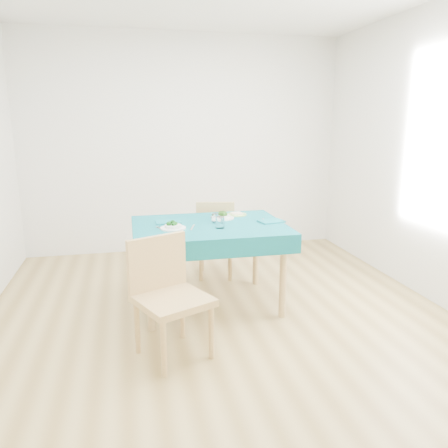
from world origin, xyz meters
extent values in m
cube|color=olive|center=(0.00, 0.00, -0.01)|extent=(4.00, 4.50, 0.02)
cube|color=silver|center=(0.00, 2.25, 1.35)|extent=(4.00, 0.02, 2.70)
cube|color=silver|center=(0.00, -2.25, 1.35)|extent=(4.00, 0.02, 2.70)
cube|color=silver|center=(2.00, 0.00, 1.35)|extent=(0.02, 4.50, 2.70)
cube|color=#08525C|center=(-0.05, 0.39, 0.38)|extent=(1.33, 1.01, 0.76)
cube|color=#AA874F|center=(-0.47, -0.44, 0.58)|extent=(0.63, 0.65, 1.16)
cube|color=#AA874F|center=(0.16, 1.12, 0.49)|extent=(0.47, 0.50, 0.97)
cube|color=silver|center=(-0.47, 0.29, 0.76)|extent=(0.09, 0.18, 0.00)
cube|color=silver|center=(-0.21, 0.30, 0.76)|extent=(0.07, 0.20, 0.00)
cube|color=silver|center=(0.04, 0.56, 0.76)|extent=(0.04, 0.19, 0.00)
cube|color=silver|center=(0.50, 0.39, 0.76)|extent=(0.05, 0.21, 0.00)
cube|color=#0C5C65|center=(-0.40, 0.53, 0.76)|extent=(0.23, 0.16, 0.01)
cube|color=#0C5C65|center=(0.52, 0.36, 0.76)|extent=(0.25, 0.20, 0.01)
cylinder|color=white|center=(0.02, 0.44, 0.80)|extent=(0.06, 0.06, 0.08)
cylinder|color=white|center=(0.02, 0.24, 0.81)|extent=(0.08, 0.08, 0.10)
cylinder|color=#A1D96A|center=(0.29, 0.71, 0.76)|extent=(0.19, 0.19, 0.01)
cube|color=beige|center=(0.29, 0.71, 0.77)|extent=(0.11, 0.11, 0.01)
camera|label=1|loc=(-0.75, -3.31, 1.66)|focal=35.00mm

